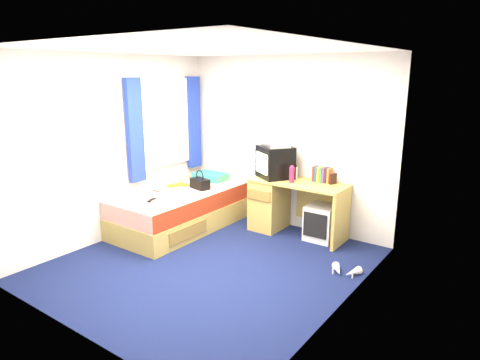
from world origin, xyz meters
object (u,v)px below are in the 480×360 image
Objects in this scene: bed at (181,210)px; crt_tv at (275,162)px; aerosol_can at (296,173)px; storage_cube at (321,223)px; desk at (281,202)px; magazine at (178,185)px; pink_water_bottle at (292,175)px; handbag at (200,183)px; vcr at (276,144)px; pillow at (210,176)px; picture_frame at (333,179)px; water_bottle at (159,189)px; colour_swatch_fan at (152,201)px; white_heels at (345,271)px; towel at (178,195)px; remote_control at (152,200)px.

crt_tv is (1.10, 0.74, 0.70)m from bed.
storage_cube is at bearing -9.16° from aerosol_can.
desk reaches higher than bed.
aerosol_can is at bearing 50.01° from crt_tv.
pink_water_bottle is at bearing 14.86° from magazine.
handbag is at bearing -164.80° from storage_cube.
pink_water_bottle is (0.33, -0.11, -0.37)m from vcr.
pillow is 1.29m from desk.
pink_water_bottle reaches higher than aerosol_can.
water_bottle is (-2.14, -1.06, -0.24)m from picture_frame.
crt_tv reaches higher than colour_swatch_fan.
magazine is (-1.60, -0.64, -0.29)m from aerosol_can.
aerosol_can is 0.51× the size of white_heels.
handbag is at bearing -66.53° from pillow.
crt_tv is at bearing 50.66° from colour_swatch_fan.
crt_tv is at bearing -0.29° from pillow.
picture_frame is at bearing 33.29° from handbag.
bed is at bearing -138.74° from picture_frame.
pink_water_bottle is 0.73× the size of magazine.
remote_control is at bearing -126.41° from towel.
aerosol_can is 1.61m from white_heels.
pink_water_bottle is at bearing 19.22° from vcr.
vcr reaches higher than bed.
crt_tv reaches higher than handbag.
towel reaches higher than remote_control.
crt_tv reaches higher than bed.
vcr is 1.98m from white_heels.
storage_cube is 2.93× the size of remote_control.
crt_tv is at bearing 34.66° from water_bottle.
desk is 1.54m from white_heels.
vcr reaches higher than handbag.
pillow is 0.85× the size of crt_tv.
vcr is 1.81m from colour_swatch_fan.
remote_control is (-0.01, -0.00, 0.00)m from colour_swatch_fan.
aerosol_can is at bearing 3.37° from pillow.
pillow is 0.94m from water_bottle.
handbag is at bearing -156.05° from desk.
vcr is at bearing -179.88° from storage_cube.
white_heels is (2.56, -0.77, -0.55)m from pillow.
vcr is 0.51m from pink_water_bottle.
desk is 5.91× the size of colour_swatch_fan.
storage_cube is 1.44× the size of towel.
pink_water_bottle reaches higher than desk.
pillow reaches higher than remote_control.
picture_frame is at bearing 54.24° from storage_cube.
towel is at bearing -46.36° from magazine.
pillow reaches higher than bed.
crt_tv is at bearing -83.18° from vcr.
bed is 1.70m from aerosol_can.
towel is at bearing -91.79° from vcr.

